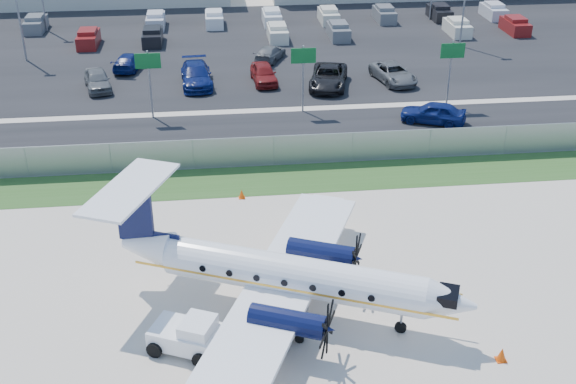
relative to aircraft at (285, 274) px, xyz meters
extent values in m
plane|color=beige|center=(0.91, 0.95, -1.98)|extent=(170.00, 170.00, 0.00)
cube|color=#2D561E|center=(0.91, 12.95, -1.97)|extent=(170.00, 4.00, 0.02)
cube|color=black|center=(0.91, 19.95, -1.97)|extent=(170.00, 8.00, 0.02)
cube|color=black|center=(0.91, 40.95, -1.97)|extent=(170.00, 32.00, 0.02)
cube|color=gray|center=(0.91, 14.95, -0.98)|extent=(120.00, 0.02, 1.90)
cube|color=gray|center=(0.91, 14.95, 0.00)|extent=(120.00, 0.06, 0.06)
cube|color=gray|center=(0.91, 14.95, -1.93)|extent=(120.00, 0.06, 0.06)
cylinder|color=gray|center=(-7.09, 23.95, 0.52)|extent=(0.14, 0.14, 5.00)
cube|color=#0C5923|center=(-7.09, 23.80, 2.32)|extent=(1.80, 0.08, 1.10)
cylinder|color=gray|center=(3.91, 23.95, 0.52)|extent=(0.14, 0.14, 5.00)
cube|color=#0C5923|center=(3.91, 23.80, 2.32)|extent=(1.80, 0.08, 1.10)
cylinder|color=gray|center=(14.91, 23.95, 0.52)|extent=(0.14, 0.14, 5.00)
cube|color=#0C5923|center=(14.91, 23.80, 2.32)|extent=(1.80, 0.08, 1.10)
cylinder|color=gray|center=(-19.09, 38.95, 2.52)|extent=(0.18, 0.18, 9.00)
cylinder|color=white|center=(0.34, -0.15, 0.00)|extent=(11.27, 6.17, 1.75)
cone|color=white|center=(6.56, -2.83, 0.00)|extent=(2.56, 2.41, 1.75)
cone|color=white|center=(-6.05, 2.61, 0.18)|extent=(2.89, 2.56, 1.75)
cube|color=black|center=(6.39, -2.75, 0.32)|extent=(1.24, 1.43, 0.41)
cube|color=white|center=(-0.09, 0.04, -0.51)|extent=(9.13, 16.06, 0.20)
cylinder|color=black|center=(-0.21, -2.82, -0.37)|extent=(3.28, 2.17, 1.01)
cylinder|color=black|center=(1.90, 2.09, -0.37)|extent=(3.28, 2.17, 1.01)
cube|color=black|center=(-6.48, 2.79, 1.75)|extent=(1.67, 0.85, 2.67)
cube|color=white|center=(-6.56, 2.83, 3.09)|extent=(4.29, 6.12, 0.13)
cylinder|color=gray|center=(4.74, -2.04, -1.38)|extent=(0.11, 0.11, 1.20)
cylinder|color=black|center=(4.74, -2.04, -1.72)|extent=(0.54, 0.36, 0.52)
cylinder|color=black|center=(-1.14, -2.42, -1.69)|extent=(0.69, 0.57, 0.59)
cylinder|color=black|center=(0.97, 2.49, -1.69)|extent=(0.69, 0.57, 0.59)
cube|color=white|center=(-4.33, -2.06, -1.36)|extent=(3.27, 2.71, 0.79)
cube|color=white|center=(-3.82, -2.29, -0.74)|extent=(1.74, 1.85, 0.56)
cube|color=black|center=(-3.36, -2.50, -0.72)|extent=(0.70, 1.21, 0.45)
cylinder|color=black|center=(-5.62, -2.44, -1.64)|extent=(0.72, 0.51, 0.68)
cylinder|color=black|center=(-4.89, -0.84, -1.64)|extent=(0.72, 0.51, 0.68)
cylinder|color=black|center=(-3.77, -3.28, -1.64)|extent=(0.72, 0.51, 0.68)
cylinder|color=black|center=(-3.04, -1.68, -1.64)|extent=(0.72, 0.51, 0.68)
cube|color=gray|center=(-0.28, -1.52, -1.49)|extent=(2.37, 1.68, 0.13)
cube|color=gray|center=(-1.29, -1.33, -1.17)|extent=(0.33, 1.29, 0.65)
cube|color=gray|center=(0.74, -1.71, -1.17)|extent=(0.33, 1.29, 0.65)
cylinder|color=black|center=(-1.13, -1.96, -1.79)|extent=(0.41, 0.20, 0.39)
cylinder|color=black|center=(-0.91, -0.79, -1.79)|extent=(0.41, 0.20, 0.39)
cylinder|color=black|center=(0.36, -2.25, -1.79)|extent=(0.41, 0.20, 0.39)
cylinder|color=black|center=(0.58, -1.07, -1.79)|extent=(0.41, 0.20, 0.39)
cone|color=#E94907|center=(8.37, -4.24, -1.68)|extent=(0.41, 0.41, 0.61)
cube|color=#E94907|center=(8.37, -4.24, -1.97)|extent=(0.43, 0.43, 0.03)
cone|color=#E94907|center=(-1.34, 10.85, -1.72)|extent=(0.35, 0.35, 0.53)
cube|color=#E94907|center=(-1.34, 10.85, -1.97)|extent=(0.37, 0.37, 0.03)
imported|color=navy|center=(12.86, 20.70, -1.98)|extent=(4.94, 3.52, 1.56)
imported|color=#595B5E|center=(-11.78, 30.55, -1.98)|extent=(2.88, 4.92, 1.57)
imported|color=navy|center=(-3.92, 30.67, -1.98)|extent=(2.72, 5.99, 1.70)
imported|color=maroon|center=(1.56, 30.64, -1.98)|extent=(2.21, 4.72, 1.56)
imported|color=black|center=(6.67, 29.12, -1.98)|extent=(4.13, 6.49, 1.67)
imported|color=#595B5E|center=(12.16, 29.69, -1.98)|extent=(3.47, 5.66, 1.46)
imported|color=navy|center=(-9.64, 35.47, -1.98)|extent=(3.02, 5.12, 1.39)
imported|color=#595B5E|center=(2.61, 36.63, -1.98)|extent=(3.51, 4.88, 1.31)
camera|label=1|loc=(-2.77, -25.86, 17.77)|focal=45.00mm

